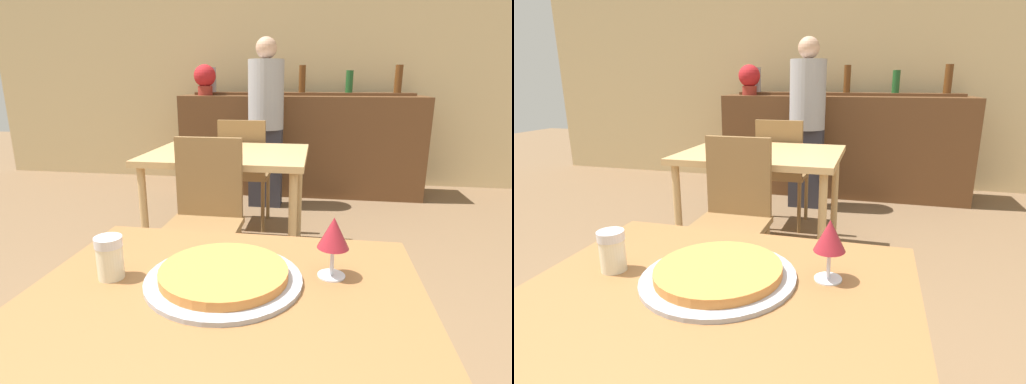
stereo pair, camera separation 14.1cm
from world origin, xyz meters
The scene contains 12 objects.
wall_back centered at (0.00, 4.14, 1.40)m, with size 8.00×0.05×2.80m.
dining_table_near centered at (0.00, 0.00, 0.65)m, with size 0.95×0.80×0.75m.
dining_table_far centered at (-0.40, 1.81, 0.68)m, with size 1.06×0.84×0.76m.
bar_counter centered at (0.00, 3.64, 0.53)m, with size 2.60×0.56×1.07m.
bar_back_shelf centered at (-0.02, 3.78, 1.13)m, with size 2.39×0.24×0.32m.
chair_far_side_front centered at (-0.40, 1.22, 0.53)m, with size 0.40×0.40×0.93m.
chair_far_side_back centered at (-0.40, 2.40, 0.53)m, with size 0.40×0.40×0.93m.
pizza_tray centered at (-0.01, 0.08, 0.76)m, with size 0.39×0.39×0.04m.
cheese_shaker centered at (-0.30, 0.05, 0.80)m, with size 0.07×0.07×0.11m.
person_standing centered at (-0.30, 3.06, 0.87)m, with size 0.34×0.34×1.61m.
wine_glass centered at (0.25, 0.15, 0.86)m, with size 0.08×0.08×0.16m.
potted_plant centered at (-1.05, 3.59, 1.25)m, with size 0.24×0.24×0.33m.
Camera 1 is at (0.21, -0.80, 1.23)m, focal length 28.00 mm.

